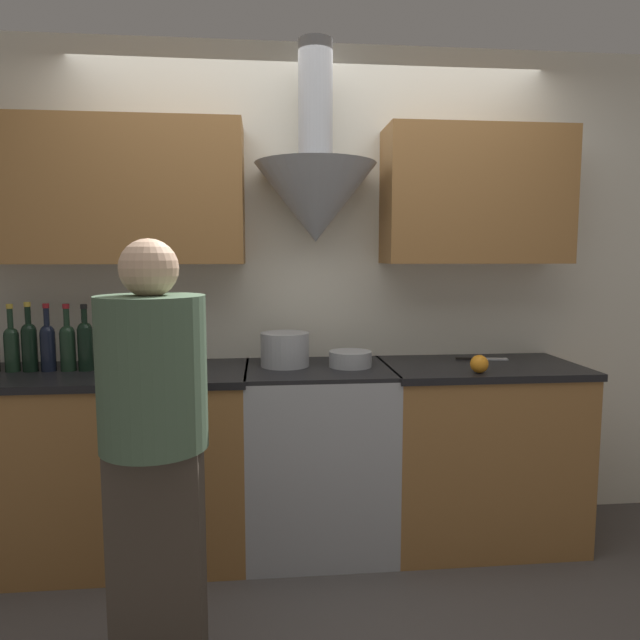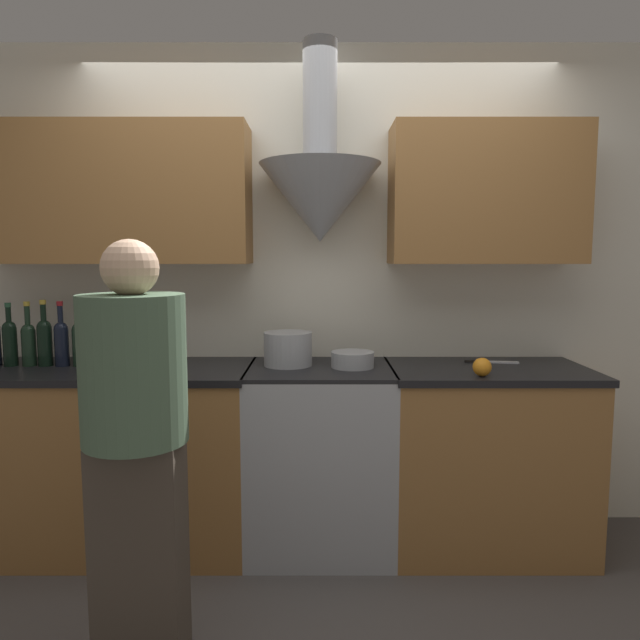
{
  "view_description": "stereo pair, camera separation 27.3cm",
  "coord_description": "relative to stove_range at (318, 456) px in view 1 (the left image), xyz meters",
  "views": [
    {
      "loc": [
        -0.27,
        -2.49,
        1.49
      ],
      "look_at": [
        0.0,
        0.21,
        1.18
      ],
      "focal_mm": 32.0,
      "sensor_mm": 36.0,
      "label": 1
    },
    {
      "loc": [
        0.0,
        -2.51,
        1.49
      ],
      "look_at": [
        0.0,
        0.21,
        1.18
      ],
      "focal_mm": 32.0,
      "sensor_mm": 36.0,
      "label": 2
    }
  ],
  "objects": [
    {
      "name": "stock_pot",
      "position": [
        -0.16,
        0.05,
        0.55
      ],
      "size": [
        0.25,
        0.25,
        0.17
      ],
      "color": "#A8AAAF",
      "rests_on": "stove_range"
    },
    {
      "name": "wine_bottle_5",
      "position": [
        -1.22,
        0.04,
        0.59
      ],
      "size": [
        0.07,
        0.07,
        0.33
      ],
      "color": "black",
      "rests_on": "counter_left"
    },
    {
      "name": "person_foreground_left",
      "position": [
        -0.64,
        -0.9,
        0.37
      ],
      "size": [
        0.36,
        0.36,
        1.54
      ],
      "color": "#473D33",
      "rests_on": "ground_plane"
    },
    {
      "name": "wine_bottle_2",
      "position": [
        -1.48,
        0.04,
        0.59
      ],
      "size": [
        0.07,
        0.07,
        0.33
      ],
      "color": "black",
      "rests_on": "counter_left"
    },
    {
      "name": "chefs_knife",
      "position": [
        0.9,
        0.12,
        0.47
      ],
      "size": [
        0.28,
        0.07,
        0.01
      ],
      "rotation": [
        0.0,
        0.0,
        -0.15
      ],
      "color": "silver",
      "rests_on": "counter_right"
    },
    {
      "name": "orange_fruit",
      "position": [
        0.75,
        -0.22,
        0.51
      ],
      "size": [
        0.09,
        0.09,
        0.09
      ],
      "color": "orange",
      "rests_on": "counter_right"
    },
    {
      "name": "ground_plane",
      "position": [
        0.0,
        -0.31,
        -0.47
      ],
      "size": [
        12.0,
        12.0,
        0.0
      ],
      "primitive_type": "plane",
      "color": "#4C4744"
    },
    {
      "name": "wine_bottle_4",
      "position": [
        -1.31,
        0.04,
        0.59
      ],
      "size": [
        0.07,
        0.07,
        0.33
      ],
      "color": "black",
      "rests_on": "counter_left"
    },
    {
      "name": "counter_left",
      "position": [
        -1.05,
        -0.0,
        -0.0
      ],
      "size": [
        1.4,
        0.62,
        0.93
      ],
      "color": "#9E6B38",
      "rests_on": "ground_plane"
    },
    {
      "name": "mixing_bowl",
      "position": [
        0.16,
        -0.0,
        0.5
      ],
      "size": [
        0.21,
        0.21,
        0.08
      ],
      "color": "#A8AAAF",
      "rests_on": "stove_range"
    },
    {
      "name": "wall_back",
      "position": [
        -0.07,
        0.26,
        1.0
      ],
      "size": [
        8.4,
        0.62,
        2.6
      ],
      "color": "silver",
      "rests_on": "ground_plane"
    },
    {
      "name": "counter_right",
      "position": [
        0.85,
        -0.0,
        -0.0
      ],
      "size": [
        0.99,
        0.62,
        0.93
      ],
      "color": "#9E6B38",
      "rests_on": "ground_plane"
    },
    {
      "name": "wine_bottle_6",
      "position": [
        -1.13,
        0.03,
        0.6
      ],
      "size": [
        0.07,
        0.07,
        0.32
      ],
      "color": "black",
      "rests_on": "counter_left"
    },
    {
      "name": "wine_bottle_3",
      "position": [
        -1.4,
        0.04,
        0.6
      ],
      "size": [
        0.07,
        0.07,
        0.34
      ],
      "color": "black",
      "rests_on": "counter_left"
    },
    {
      "name": "stove_range",
      "position": [
        0.0,
        0.0,
        0.0
      ],
      "size": [
        0.73,
        0.6,
        0.93
      ],
      "color": "#A8AAAF",
      "rests_on": "ground_plane"
    }
  ]
}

